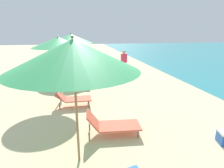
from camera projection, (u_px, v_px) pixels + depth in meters
The scene contains 10 objects.
umbrella_second at pixel (73, 55), 3.49m from camera, with size 2.55×2.55×2.69m.
lounger_second_shoreside at pixel (111, 124), 5.11m from camera, with size 1.52×0.76×0.67m.
umbrella_third at pixel (58, 42), 7.22m from camera, with size 2.05×2.05×2.59m.
lounger_third_shoreside at pixel (76, 84), 9.10m from camera, with size 1.38×0.61×0.56m.
lounger_third_inland at pixel (73, 98), 7.01m from camera, with size 1.32×0.62×0.57m.
umbrella_farthest at pixel (71, 39), 11.12m from camera, with size 2.60×2.60×2.63m.
lounger_farthest_shoreside at pixel (80, 67), 12.91m from camera, with size 1.61×0.56×0.60m.
lounger_farthest_inland at pixel (81, 75), 10.87m from camera, with size 1.31×0.74×0.49m.
person_walking_mid at pixel (124, 60), 12.02m from camera, with size 0.40×0.29×1.54m.
beach_ball at pixel (39, 71), 12.45m from camera, with size 0.29×0.29×0.29m, color yellow.
Camera 1 is at (-0.20, 0.67, 2.79)m, focal length 29.88 mm.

